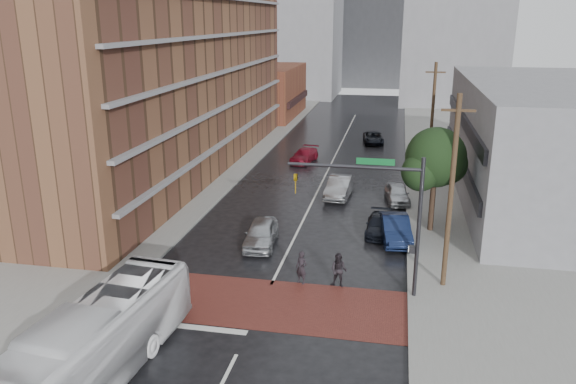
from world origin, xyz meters
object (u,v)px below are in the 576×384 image
at_px(pedestrian_a, 301,268).
at_px(car_travel_b, 339,187).
at_px(car_parked_near, 395,229).
at_px(suv_travel, 373,138).
at_px(pedestrian_b, 339,270).
at_px(car_parked_far, 397,194).
at_px(transit_bus, 91,347).
at_px(car_travel_a, 261,233).
at_px(car_travel_c, 304,156).
at_px(car_parked_mid, 379,225).

relative_size(pedestrian_a, car_travel_b, 0.37).
height_order(car_travel_b, car_parked_near, car_travel_b).
bearing_deg(pedestrian_a, suv_travel, 111.42).
xyz_separation_m(pedestrian_b, car_parked_far, (2.82, 14.82, -0.23)).
relative_size(pedestrian_a, car_parked_far, 0.44).
bearing_deg(transit_bus, car_travel_a, 83.74).
distance_m(suv_travel, car_parked_far, 21.08).
bearing_deg(car_travel_c, transit_bus, -84.25).
bearing_deg(pedestrian_b, car_parked_near, 79.31).
height_order(car_travel_a, suv_travel, car_travel_a).
xyz_separation_m(pedestrian_b, car_parked_mid, (1.76, 8.02, -0.33)).
height_order(pedestrian_a, car_parked_near, pedestrian_a).
height_order(car_travel_b, suv_travel, car_travel_b).
bearing_deg(car_parked_far, transit_bus, -122.92).
xyz_separation_m(pedestrian_b, car_travel_a, (-5.27, 4.65, -0.15)).
relative_size(pedestrian_b, car_travel_a, 0.41).
distance_m(car_travel_a, car_parked_near, 8.39).
distance_m(pedestrian_b, car_parked_far, 15.09).
bearing_deg(car_parked_near, car_travel_a, -171.39).
bearing_deg(car_parked_near, car_parked_mid, 127.64).
distance_m(pedestrian_b, car_travel_b, 15.43).
distance_m(transit_bus, car_travel_b, 26.08).
relative_size(transit_bus, car_travel_b, 2.35).
bearing_deg(car_parked_mid, transit_bus, -117.70).
height_order(car_parked_mid, car_parked_far, car_parked_far).
bearing_deg(car_parked_far, pedestrian_b, -109.55).
xyz_separation_m(car_travel_a, suv_travel, (5.27, 31.07, -0.14)).
xyz_separation_m(transit_bus, pedestrian_b, (8.24, 9.86, -0.66)).
height_order(car_parked_near, car_parked_far, car_parked_near).
relative_size(pedestrian_a, car_parked_near, 0.38).
bearing_deg(car_parked_far, car_travel_b, 164.55).
distance_m(pedestrian_b, car_travel_c, 26.47).
xyz_separation_m(car_travel_c, suv_travel, (6.14, 9.97, -0.02)).
relative_size(car_travel_b, suv_travel, 1.07).
height_order(pedestrian_a, car_travel_c, pedestrian_a).
xyz_separation_m(car_travel_a, car_parked_mid, (7.02, 3.38, -0.18)).
xyz_separation_m(transit_bus, car_travel_b, (6.64, 25.21, -0.78)).
distance_m(car_travel_c, suv_travel, 11.71).
bearing_deg(pedestrian_a, car_travel_b, 113.24).
height_order(car_travel_c, suv_travel, car_travel_c).
distance_m(car_travel_b, car_parked_near, 9.43).
bearing_deg(car_travel_a, transit_bus, -106.14).
bearing_deg(transit_bus, pedestrian_a, 62.84).
distance_m(car_travel_b, suv_travel, 20.44).
height_order(transit_bus, car_travel_b, transit_bus).
bearing_deg(pedestrian_b, car_travel_b, 107.01).
bearing_deg(pedestrian_b, car_travel_c, 114.43).
bearing_deg(pedestrian_a, car_travel_a, 150.01).
distance_m(car_travel_b, car_travel_c, 11.35).
height_order(suv_travel, car_parked_near, car_parked_near).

